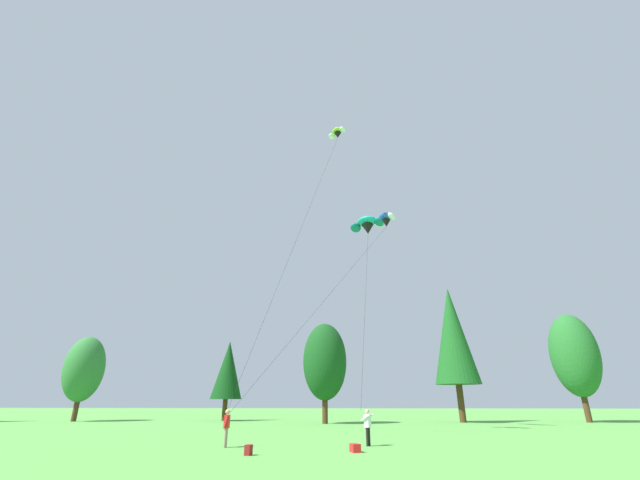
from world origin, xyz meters
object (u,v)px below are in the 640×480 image
at_px(kite_flyer_mid, 368,424).
at_px(backpack, 248,450).
at_px(picnic_cooler, 355,448).
at_px(kite_flyer_near, 227,425).
at_px(parafoil_kite_high_lime_white, 337,133).
at_px(parafoil_kite_mid_teal, 367,225).
at_px(parafoil_kite_far_blue_white, 385,220).

relative_size(kite_flyer_mid, backpack, 4.23).
bearing_deg(picnic_cooler, kite_flyer_near, 56.73).
relative_size(parafoil_kite_high_lime_white, backpack, 61.82).
bearing_deg(parafoil_kite_high_lime_white, kite_flyer_near, -118.94).
bearing_deg(parafoil_kite_mid_teal, parafoil_kite_high_lime_white, 176.04).
bearing_deg(parafoil_kite_high_lime_white, picnic_cooler, -86.82).
distance_m(kite_flyer_near, picnic_cooler, 6.43).
height_order(kite_flyer_near, parafoil_kite_high_lime_white, parafoil_kite_high_lime_white).
relative_size(parafoil_kite_high_lime_white, picnic_cooler, 47.56).
bearing_deg(parafoil_kite_high_lime_white, backpack, -106.35).
bearing_deg(kite_flyer_mid, parafoil_kite_far_blue_white, 76.58).
relative_size(kite_flyer_near, picnic_cooler, 3.25).
xyz_separation_m(kite_flyer_near, parafoil_kite_mid_teal, (7.95, 9.89, 14.83)).
distance_m(parafoil_kite_far_blue_white, picnic_cooler, 23.88).
bearing_deg(kite_flyer_mid, parafoil_kite_mid_teal, 83.27).
height_order(parafoil_kite_high_lime_white, picnic_cooler, parafoil_kite_high_lime_white).
bearing_deg(backpack, kite_flyer_near, 45.07).
bearing_deg(parafoil_kite_far_blue_white, picnic_cooler, -103.74).
xyz_separation_m(parafoil_kite_high_lime_white, parafoil_kite_mid_teal, (2.39, -0.17, -9.55)).
xyz_separation_m(kite_flyer_mid, parafoil_kite_high_lime_white, (-1.35, 8.97, 24.37)).
relative_size(parafoil_kite_far_blue_white, backpack, 44.02).
bearing_deg(parafoil_kite_far_blue_white, backpack, -116.10).
relative_size(kite_flyer_near, parafoil_kite_mid_teal, 0.11).
relative_size(parafoil_kite_far_blue_white, picnic_cooler, 33.86).
height_order(kite_flyer_mid, parafoil_kite_high_lime_white, parafoil_kite_high_lime_white).
bearing_deg(parafoil_kite_far_blue_white, kite_flyer_mid, -103.42).
distance_m(kite_flyer_near, parafoil_kite_far_blue_white, 24.14).
height_order(parafoil_kite_mid_teal, backpack, parafoil_kite_mid_teal).
xyz_separation_m(kite_flyer_near, backpack, (1.78, -2.82, -0.79)).
distance_m(kite_flyer_mid, parafoil_kite_high_lime_white, 26.00).
bearing_deg(backpack, picnic_cooler, -60.59).
bearing_deg(picnic_cooler, backpack, 86.97).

